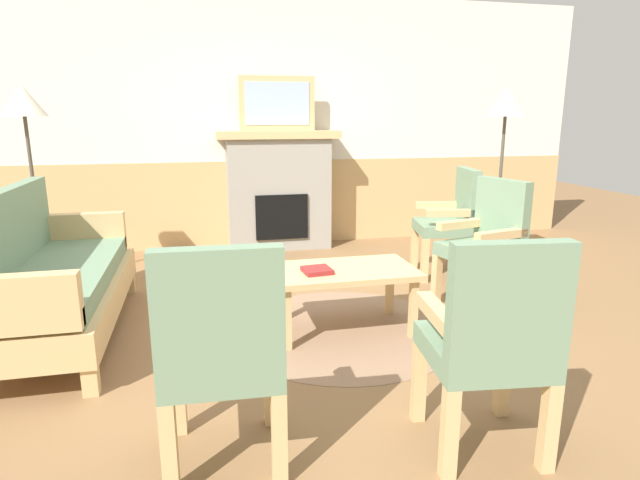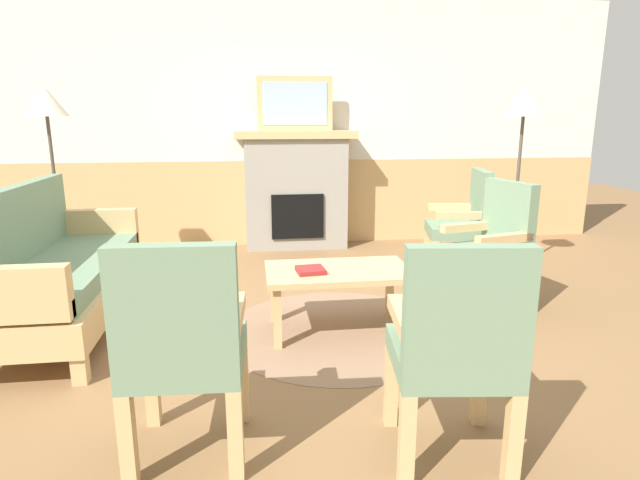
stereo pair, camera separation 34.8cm
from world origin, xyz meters
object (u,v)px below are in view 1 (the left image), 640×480
armchair_near_fireplace (452,218)px  armchair_front_center (222,347)px  framed_picture (277,103)px  armchair_front_left (492,338)px  fireplace (279,189)px  book_on_table (317,270)px  coffee_table (343,276)px  floor_lamp_by_couch (24,114)px  floor_lamp_by_chairs (505,114)px  couch (53,280)px  armchair_by_window_left (487,239)px

armchair_near_fireplace → armchair_front_center: 3.14m
framed_picture → armchair_front_left: 3.96m
armchair_front_center → armchair_near_fireplace: bearing=46.6°
fireplace → book_on_table: fireplace is taller
book_on_table → armchair_near_fireplace: (1.49, 1.06, 0.08)m
coffee_table → floor_lamp_by_couch: (-2.26, 1.52, 1.06)m
armchair_front_left → floor_lamp_by_couch: 3.97m
armchair_front_left → floor_lamp_by_chairs: floor_lamp_by_chairs is taller
couch → book_on_table: (1.68, -0.37, 0.06)m
book_on_table → armchair_front_left: armchair_front_left is taller
framed_picture → armchair_front_left: framed_picture is taller
book_on_table → floor_lamp_by_chairs: bearing=30.5°
book_on_table → floor_lamp_by_couch: bearing=142.7°
armchair_front_center → floor_lamp_by_couch: bearing=116.7°
floor_lamp_by_couch → floor_lamp_by_chairs: 4.11m
fireplace → floor_lamp_by_chairs: (1.91, -1.24, 0.80)m
couch → armchair_by_window_left: bearing=-2.5°
floor_lamp_by_chairs → armchair_front_left: bearing=-121.8°
book_on_table → armchair_front_left: 1.45m
framed_picture → armchair_near_fireplace: bearing=-45.1°
armchair_near_fireplace → armchair_front_left: size_ratio=1.00×
armchair_near_fireplace → armchair_front_left: same height
framed_picture → armchair_by_window_left: 2.72m
floor_lamp_by_couch → floor_lamp_by_chairs: same height
armchair_by_window_left → armchair_front_center: bearing=-144.3°
fireplace → framed_picture: (0.00, 0.00, 0.91)m
book_on_table → armchair_front_left: bearing=-72.6°
armchair_near_fireplace → armchair_front_center: same height
armchair_front_center → floor_lamp_by_couch: floor_lamp_by_couch is taller
floor_lamp_by_couch → floor_lamp_by_chairs: size_ratio=1.00×
armchair_by_window_left → couch: bearing=177.5°
framed_picture → couch: size_ratio=0.44×
floor_lamp_by_couch → couch: bearing=-72.2°
armchair_front_left → coffee_table: bearing=99.5°
fireplace → armchair_near_fireplace: 1.94m
coffee_table → framed_picture: bearing=91.7°
framed_picture → armchair_front_center: (-0.78, -3.65, -1.02)m
framed_picture → book_on_table: 2.68m
fireplace → armchair_near_fireplace: bearing=-45.0°
fireplace → floor_lamp_by_couch: size_ratio=0.77×
framed_picture → armchair_front_center: framed_picture is taller
armchair_front_center → book_on_table: bearing=61.4°
coffee_table → fireplace: bearing=91.7°
armchair_front_left → floor_lamp_by_chairs: size_ratio=0.58×
fireplace → book_on_table: size_ratio=7.31×
armchair_near_fireplace → floor_lamp_by_couch: size_ratio=0.58×
armchair_near_fireplace → framed_picture: bearing=134.9°
coffee_table → armchair_front_center: armchair_front_center is taller
framed_picture → couch: bearing=-131.1°
fireplace → couch: 2.75m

